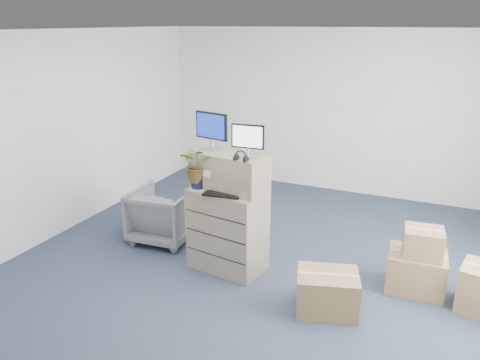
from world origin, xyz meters
The scene contains 16 objects.
ground centered at (0.00, 0.00, 0.00)m, with size 7.00×7.00×0.00m, color #252B42.
wall_back centered at (0.00, 3.51, 1.40)m, with size 6.00×0.02×2.80m, color silver.
filing_cabinet_lower centered at (-0.37, 0.17, 0.51)m, with size 0.87×0.53×1.02m, color gray.
filing_cabinet_upper centered at (-0.36, 0.21, 1.24)m, with size 0.87×0.44×0.44m, color gray.
monitor_left centered at (-0.63, 0.28, 1.70)m, with size 0.44×0.21×0.44m.
monitor_right centered at (-0.10, 0.14, 1.66)m, with size 0.38×0.16×0.37m.
headphones centered at (-0.12, -0.01, 1.50)m, with size 0.15×0.15×0.02m, color black.
keyboard centered at (-0.34, -0.02, 1.03)m, with size 0.43×0.18×0.02m, color black.
mouse centered at (-0.02, 0.02, 1.04)m, with size 0.10×0.06×0.04m, color silver.
water_bottle centered at (-0.32, 0.21, 1.16)m, with size 0.08×0.08×0.28m, color #9A9CA2.
phone_dock centered at (-0.37, 0.25, 1.06)m, with size 0.07×0.06×0.14m.
external_drive centered at (-0.03, 0.22, 1.05)m, with size 0.18×0.14×0.05m, color black.
tissue_box centered at (-0.04, 0.26, 1.12)m, with size 0.23×0.11×0.09m, color #4280E0.
potted_plant centered at (-0.70, 0.07, 1.26)m, with size 0.43×0.47×0.42m.
office_chair centered at (-1.52, 0.51, 0.41)m, with size 0.79×0.74×0.81m, color slate.
cardboard_boxes centered at (1.82, 0.30, 0.27)m, with size 2.35×1.41×0.77m.
Camera 1 is at (1.88, -4.46, 2.90)m, focal length 35.00 mm.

